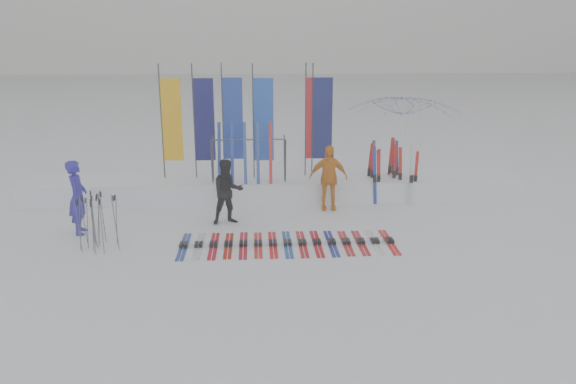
{
  "coord_description": "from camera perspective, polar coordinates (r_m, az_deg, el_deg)",
  "views": [
    {
      "loc": [
        -0.56,
        -10.98,
        4.51
      ],
      "look_at": [
        0.2,
        1.6,
        1.0
      ],
      "focal_mm": 35.0,
      "sensor_mm": 36.0,
      "label": 1
    }
  ],
  "objects": [
    {
      "name": "person_yellow",
      "position": [
        14.98,
        4.12,
        1.47
      ],
      "size": [
        1.03,
        0.44,
        1.75
      ],
      "primitive_type": "imported",
      "rotation": [
        0.0,
        0.0,
        -0.01
      ],
      "color": "orange",
      "rests_on": "ground"
    },
    {
      "name": "tent_canopy",
      "position": [
        17.17,
        11.49,
        5.04
      ],
      "size": [
        3.57,
        3.63,
        2.94
      ],
      "primitive_type": "imported",
      "rotation": [
        0.0,
        0.0,
        0.12
      ],
      "color": "white",
      "rests_on": "ground"
    },
    {
      "name": "person_black",
      "position": [
        13.89,
        -6.14,
        0.02
      ],
      "size": [
        0.93,
        0.81,
        1.62
      ],
      "primitive_type": "imported",
      "rotation": [
        0.0,
        0.0,
        0.29
      ],
      "color": "black",
      "rests_on": "ground"
    },
    {
      "name": "ground",
      "position": [
        11.89,
        -0.5,
        -6.74
      ],
      "size": [
        120.0,
        120.0,
        0.0
      ],
      "primitive_type": "plane",
      "color": "white",
      "rests_on": "ground"
    },
    {
      "name": "person_blue",
      "position": [
        13.98,
        -20.59,
        -0.5
      ],
      "size": [
        0.51,
        0.7,
        1.76
      ],
      "primitive_type": "imported",
      "rotation": [
        0.0,
        0.0,
        1.71
      ],
      "color": "#201BA1",
      "rests_on": "ground"
    },
    {
      "name": "pole_cluster",
      "position": [
        12.91,
        -18.97,
        -2.92
      ],
      "size": [
        0.87,
        0.79,
        1.25
      ],
      "color": "#595B60",
      "rests_on": "ground"
    },
    {
      "name": "ski_row",
      "position": [
        12.61,
        -0.1,
        -5.22
      ],
      "size": [
        4.79,
        1.7,
        0.07
      ],
      "color": "navy",
      "rests_on": "ground"
    },
    {
      "name": "upright_skis",
      "position": [
        16.2,
        10.19,
        2.04
      ],
      "size": [
        1.28,
        1.19,
        1.7
      ],
      "color": "red",
      "rests_on": "ground"
    },
    {
      "name": "snow_bank",
      "position": [
        16.15,
        -1.35,
        0.44
      ],
      "size": [
        14.0,
        1.6,
        0.6
      ],
      "primitive_type": "cube",
      "color": "white",
      "rests_on": "ground"
    },
    {
      "name": "ski_rack",
      "position": [
        15.5,
        -4.01,
        3.88
      ],
      "size": [
        2.04,
        0.8,
        1.23
      ],
      "color": "#383A3F",
      "rests_on": "ground"
    },
    {
      "name": "feather_flags",
      "position": [
        15.94,
        -3.77,
        7.35
      ],
      "size": [
        4.82,
        0.28,
        3.2
      ],
      "color": "#383A3F",
      "rests_on": "ground"
    }
  ]
}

